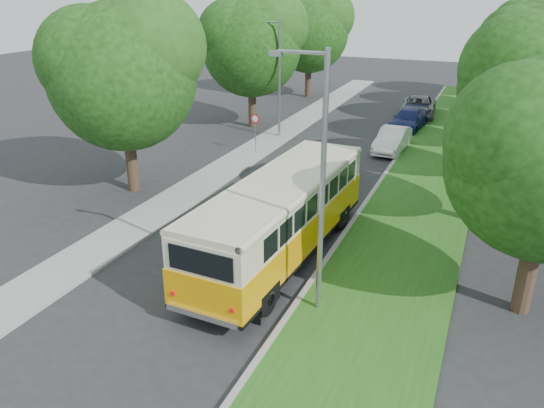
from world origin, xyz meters
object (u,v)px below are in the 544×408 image
at_px(lamppost_far, 278,75).
at_px(car_grey, 418,107).
at_px(car_silver, 327,173).
at_px(vintage_bus, 281,219).
at_px(car_blue, 409,120).
at_px(car_white, 392,140).
at_px(lamppost_near, 320,179).

xyz_separation_m(lamppost_far, car_grey, (7.70, 9.84, -3.36)).
distance_m(car_silver, car_grey, 17.48).
relative_size(vintage_bus, car_blue, 2.21).
bearing_deg(vintage_bus, car_white, 89.09).
relative_size(lamppost_near, car_white, 1.83).
xyz_separation_m(car_silver, car_blue, (1.86, 13.07, 0.08)).
bearing_deg(lamppost_far, vintage_bus, -67.23).
bearing_deg(car_blue, vintage_bus, -87.92).
height_order(lamppost_far, car_grey, lamppost_far).
bearing_deg(car_silver, lamppost_far, 148.52).
bearing_deg(lamppost_far, car_grey, 51.97).
bearing_deg(vintage_bus, lamppost_near, -47.09).
bearing_deg(car_grey, car_blue, -94.94).
relative_size(car_silver, car_grey, 0.67).
height_order(vintage_bus, car_grey, vintage_bus).
distance_m(lamppost_near, vintage_bus, 4.55).
height_order(lamppost_near, car_blue, lamppost_near).
relative_size(lamppost_near, car_silver, 2.19).
distance_m(car_white, car_blue, 5.80).
xyz_separation_m(vintage_bus, car_silver, (-0.76, 8.20, -0.96)).
height_order(lamppost_far, vintage_bus, lamppost_far).
distance_m(car_silver, car_blue, 13.21).
distance_m(lamppost_near, car_blue, 24.35).
distance_m(vintage_bus, car_white, 15.53).
distance_m(lamppost_near, car_silver, 11.99).
distance_m(car_white, car_grey, 10.11).
relative_size(lamppost_near, car_grey, 1.47).
xyz_separation_m(lamppost_near, car_white, (-1.21, 18.24, -3.65)).
relative_size(vintage_bus, car_silver, 2.91).
bearing_deg(car_silver, car_white, 96.40).
height_order(car_silver, car_white, car_white).
relative_size(lamppost_near, car_blue, 1.66).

